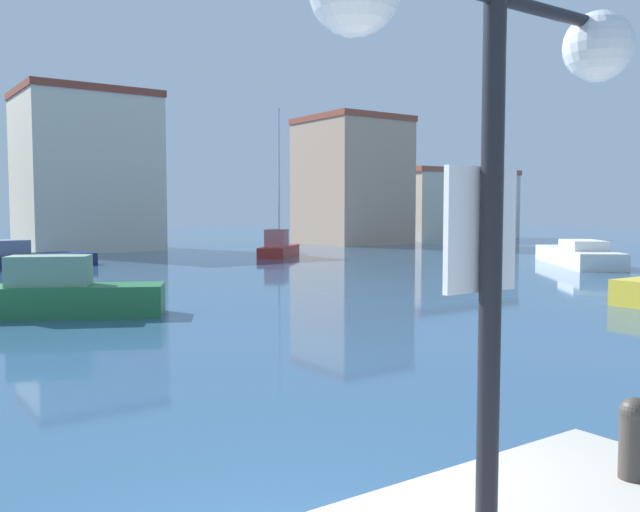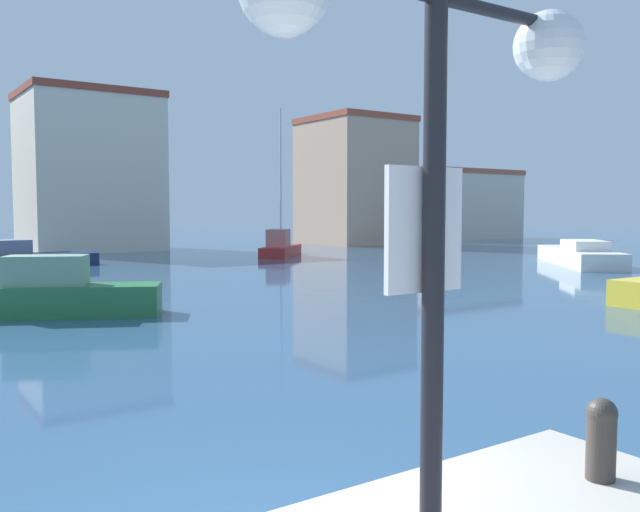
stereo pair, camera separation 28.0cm
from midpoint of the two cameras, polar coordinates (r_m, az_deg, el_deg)
water at (r=30.09m, az=1.14°, el=-1.83°), size 160.00×160.00×0.00m
lamppost at (r=3.10m, az=12.31°, el=15.12°), size 1.87×0.35×4.10m
mooring_bollard at (r=5.33m, az=24.04°, el=-13.63°), size 0.21×0.21×0.58m
sailboat_red_mid_harbor at (r=44.06m, az=-3.19°, el=0.83°), size 5.12×5.30×9.55m
motorboat_green_distant_east at (r=20.60m, az=-20.86°, el=-3.00°), size 5.57×3.78×1.73m
motorboat_white_distant_north at (r=39.50m, az=21.21°, el=0.05°), size 7.54×8.45×1.39m
motorboat_navy_behind_lamppost at (r=38.94m, az=-24.90°, el=-0.15°), size 8.99×2.97×1.44m
yacht_club at (r=53.21m, az=-18.71°, el=6.73°), size 9.32×8.33×11.59m
waterfront_apartments at (r=59.93m, az=3.07°, el=6.34°), size 7.87×8.29×11.04m
warehouse_block at (r=70.83m, az=11.27°, el=4.29°), size 14.28×6.66×7.06m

